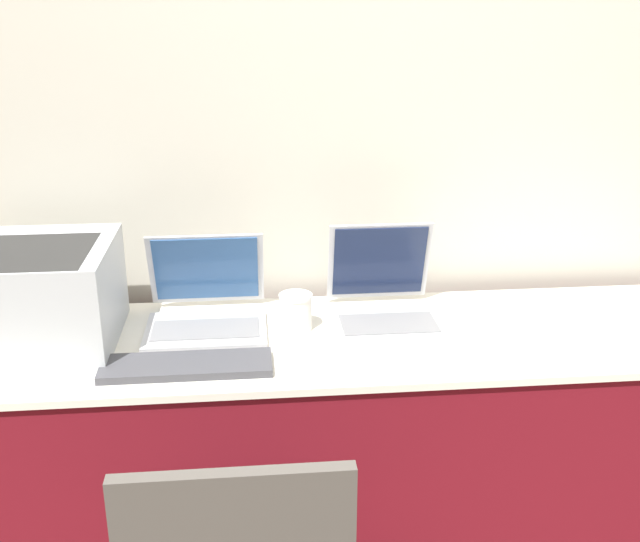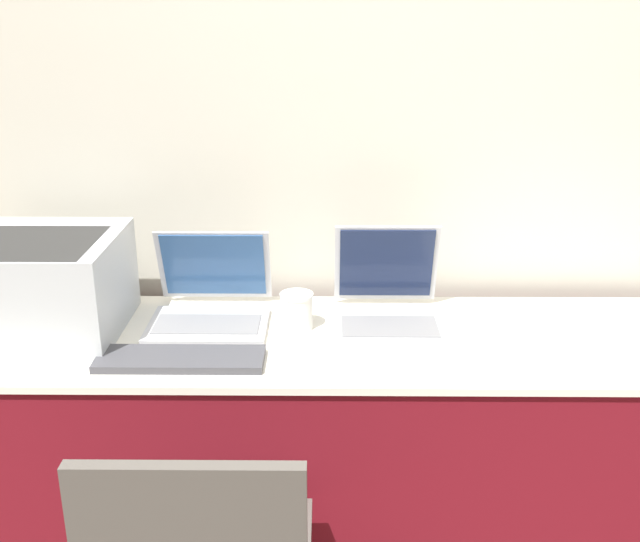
{
  "view_description": "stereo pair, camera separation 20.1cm",
  "coord_description": "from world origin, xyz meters",
  "px_view_note": "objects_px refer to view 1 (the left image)",
  "views": [
    {
      "loc": [
        -0.32,
        -1.57,
        1.59
      ],
      "look_at": [
        -0.13,
        0.31,
        0.91
      ],
      "focal_mm": 42.0,
      "sensor_mm": 36.0,
      "label": 1
    },
    {
      "loc": [
        -0.12,
        -1.58,
        1.59
      ],
      "look_at": [
        -0.13,
        0.31,
        0.91
      ],
      "focal_mm": 42.0,
      "sensor_mm": 36.0,
      "label": 2
    }
  ],
  "objects_px": {
    "printer": "(35,292)",
    "laptop_left": "(206,307)",
    "coffee_cup": "(296,312)",
    "laptop_right": "(385,301)",
    "external_keyboard": "(187,366)"
  },
  "relations": [
    {
      "from": "printer",
      "to": "coffee_cup",
      "type": "xyz_separation_m",
      "value": [
        0.68,
        0.02,
        -0.09
      ]
    },
    {
      "from": "laptop_right",
      "to": "laptop_left",
      "type": "bearing_deg",
      "value": 178.92
    },
    {
      "from": "printer",
      "to": "laptop_left",
      "type": "bearing_deg",
      "value": 9.79
    },
    {
      "from": "coffee_cup",
      "to": "laptop_right",
      "type": "bearing_deg",
      "value": 9.54
    },
    {
      "from": "printer",
      "to": "laptop_left",
      "type": "relative_size",
      "value": 1.24
    },
    {
      "from": "laptop_left",
      "to": "external_keyboard",
      "type": "distance_m",
      "value": 0.27
    },
    {
      "from": "printer",
      "to": "laptop_left",
      "type": "xyz_separation_m",
      "value": [
        0.44,
        0.08,
        -0.09
      ]
    },
    {
      "from": "laptop_right",
      "to": "coffee_cup",
      "type": "xyz_separation_m",
      "value": [
        -0.26,
        -0.04,
        -0.01
      ]
    },
    {
      "from": "laptop_left",
      "to": "external_keyboard",
      "type": "xyz_separation_m",
      "value": [
        -0.04,
        -0.27,
        -0.04
      ]
    },
    {
      "from": "external_keyboard",
      "to": "coffee_cup",
      "type": "relative_size",
      "value": 4.09
    },
    {
      "from": "coffee_cup",
      "to": "printer",
      "type": "bearing_deg",
      "value": -178.11
    },
    {
      "from": "printer",
      "to": "coffee_cup",
      "type": "height_order",
      "value": "printer"
    },
    {
      "from": "laptop_left",
      "to": "coffee_cup",
      "type": "height_order",
      "value": "laptop_left"
    },
    {
      "from": "external_keyboard",
      "to": "coffee_cup",
      "type": "height_order",
      "value": "coffee_cup"
    },
    {
      "from": "printer",
      "to": "laptop_right",
      "type": "relative_size",
      "value": 1.22
    }
  ]
}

